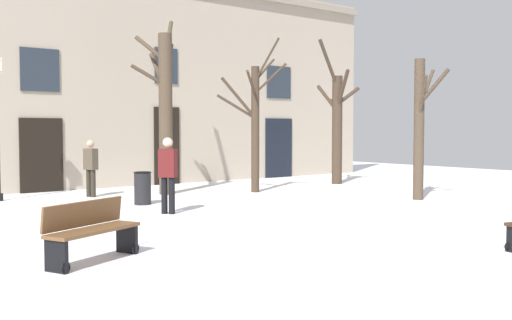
# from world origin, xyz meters

# --- Properties ---
(ground_plane) EXTENTS (36.16, 36.16, 0.00)m
(ground_plane) POSITION_xyz_m (0.00, 0.00, 0.00)
(ground_plane) COLOR white
(building_facade) EXTENTS (22.60, 0.60, 7.22)m
(building_facade) POSITION_xyz_m (0.01, 9.78, 3.66)
(building_facade) COLOR tan
(building_facade) RESTS_ON ground
(tree_foreground) EXTENTS (1.79, 1.62, 4.60)m
(tree_foreground) POSITION_xyz_m (2.82, 5.67, 2.12)
(tree_foreground) COLOR #423326
(tree_foreground) RESTS_ON ground
(tree_near_facade) EXTENTS (2.06, 2.16, 4.93)m
(tree_near_facade) POSITION_xyz_m (6.80, 6.13, 2.13)
(tree_near_facade) COLOR #423326
(tree_near_facade) RESTS_ON ground
(tree_left_of_center) EXTENTS (1.94, 1.39, 5.29)m
(tree_left_of_center) POSITION_xyz_m (0.43, 6.85, 2.58)
(tree_left_of_center) COLOR #4C3D2D
(tree_left_of_center) RESTS_ON ground
(tree_center) EXTENTS (1.16, 1.22, 3.79)m
(tree_center) POSITION_xyz_m (5.18, 1.41, 2.02)
(tree_center) COLOR #4C3D2D
(tree_center) RESTS_ON ground
(litter_bin) EXTENTS (0.45, 0.45, 0.83)m
(litter_bin) POSITION_xyz_m (-1.24, 5.01, 0.42)
(litter_bin) COLOR black
(litter_bin) RESTS_ON ground
(bench_facing_shops) EXTENTS (1.59, 1.04, 0.87)m
(bench_facing_shops) POSITION_xyz_m (-4.82, -0.49, 0.45)
(bench_facing_shops) COLOR brown
(bench_facing_shops) RESTS_ON ground
(person_strolling) EXTENTS (0.40, 0.44, 1.72)m
(person_strolling) POSITION_xyz_m (-1.56, 3.13, 0.96)
(person_strolling) COLOR black
(person_strolling) RESTS_ON ground
(person_by_shop_door) EXTENTS (0.33, 0.43, 1.61)m
(person_by_shop_door) POSITION_xyz_m (-1.62, 7.44, 0.88)
(person_by_shop_door) COLOR #2D271E
(person_by_shop_door) RESTS_ON ground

